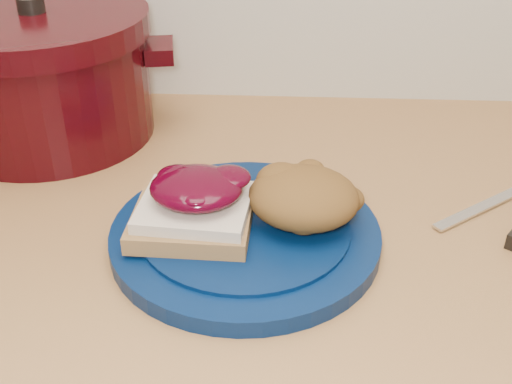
{
  "coord_description": "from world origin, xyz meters",
  "views": [
    {
      "loc": [
        -0.02,
        0.88,
        1.3
      ],
      "look_at": [
        -0.05,
        1.44,
        0.95
      ],
      "focal_mm": 45.0,
      "sensor_mm": 36.0,
      "label": 1
    }
  ],
  "objects_px": {
    "dutch_oven": "(44,74)",
    "pepper_grinder": "(28,87)",
    "butter_knife": "(489,204)",
    "plate": "(245,235)"
  },
  "relations": [
    {
      "from": "plate",
      "to": "butter_knife",
      "type": "distance_m",
      "value": 0.28
    },
    {
      "from": "pepper_grinder",
      "to": "butter_knife",
      "type": "bearing_deg",
      "value": -15.9
    },
    {
      "from": "dutch_oven",
      "to": "butter_knife",
      "type": "bearing_deg",
      "value": -15.96
    },
    {
      "from": "dutch_oven",
      "to": "pepper_grinder",
      "type": "height_order",
      "value": "dutch_oven"
    },
    {
      "from": "butter_knife",
      "to": "pepper_grinder",
      "type": "xyz_separation_m",
      "value": [
        -0.58,
        0.16,
        0.06
      ]
    },
    {
      "from": "butter_knife",
      "to": "pepper_grinder",
      "type": "distance_m",
      "value": 0.6
    },
    {
      "from": "dutch_oven",
      "to": "pepper_grinder",
      "type": "bearing_deg",
      "value": 165.27
    },
    {
      "from": "plate",
      "to": "pepper_grinder",
      "type": "bearing_deg",
      "value": 141.16
    },
    {
      "from": "plate",
      "to": "dutch_oven",
      "type": "distance_m",
      "value": 0.38
    },
    {
      "from": "plate",
      "to": "dutch_oven",
      "type": "bearing_deg",
      "value": 139.31
    }
  ]
}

